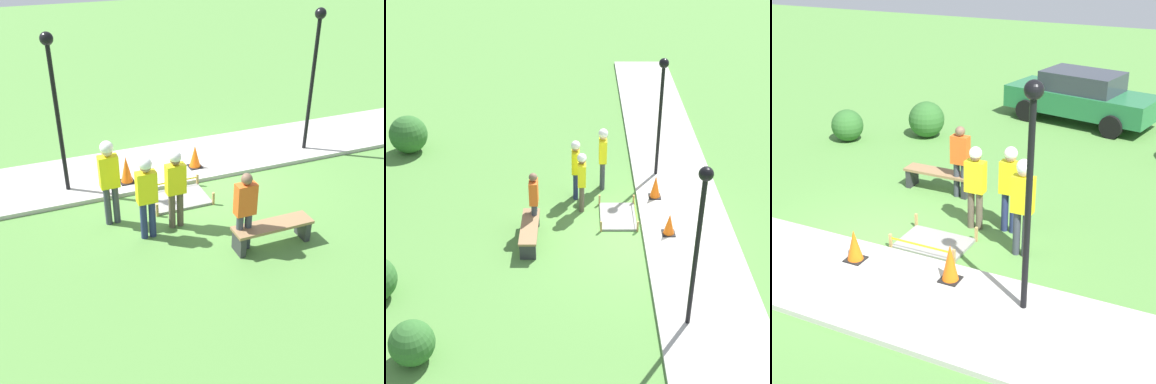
% 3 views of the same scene
% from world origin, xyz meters
% --- Properties ---
extents(ground_plane, '(60.00, 60.00, 0.00)m').
position_xyz_m(ground_plane, '(0.00, 0.00, 0.00)').
color(ground_plane, '#51843D').
extents(sidewalk, '(28.00, 2.38, 0.10)m').
position_xyz_m(sidewalk, '(0.00, -1.19, 0.05)').
color(sidewalk, '#ADAAA3').
rests_on(sidewalk, ground_plane).
extents(wet_concrete_patch, '(1.39, 1.01, 0.31)m').
position_xyz_m(wet_concrete_patch, '(0.98, 0.60, 0.04)').
color(wet_concrete_patch, gray).
rests_on(wet_concrete_patch, ground_plane).
extents(traffic_cone_near_patch, '(0.34, 0.34, 0.60)m').
position_xyz_m(traffic_cone_near_patch, '(0.06, -0.66, 0.39)').
color(traffic_cone_near_patch, black).
rests_on(traffic_cone_near_patch, sidewalk).
extents(traffic_cone_far_patch, '(0.34, 0.34, 0.68)m').
position_xyz_m(traffic_cone_far_patch, '(1.89, -0.51, 0.43)').
color(traffic_cone_far_patch, black).
rests_on(traffic_cone_far_patch, sidewalk).
extents(park_bench, '(1.64, 0.44, 0.49)m').
position_xyz_m(park_bench, '(-0.15, 2.91, 0.34)').
color(park_bench, '#2D2D33').
rests_on(park_bench, ground_plane).
extents(worker_supervisor, '(0.40, 0.26, 1.79)m').
position_xyz_m(worker_supervisor, '(2.05, 1.75, 1.07)').
color(worker_supervisor, navy).
rests_on(worker_supervisor, ground_plane).
extents(worker_assistant, '(0.40, 0.27, 1.90)m').
position_xyz_m(worker_assistant, '(2.60, 0.97, 1.15)').
color(worker_assistant, '#383D47').
rests_on(worker_assistant, ground_plane).
extents(worker_trainee, '(0.40, 0.25, 1.74)m').
position_xyz_m(worker_trainee, '(1.38, 1.58, 1.03)').
color(worker_trainee, brown).
rests_on(worker_trainee, ground_plane).
extents(bystander_in_orange_shirt, '(0.40, 0.22, 1.67)m').
position_xyz_m(bystander_in_orange_shirt, '(0.44, 2.82, 0.94)').
color(bystander_in_orange_shirt, '#383D47').
rests_on(bystander_in_orange_shirt, ground_plane).
extents(lamppost_near, '(0.28, 0.28, 3.61)m').
position_xyz_m(lamppost_near, '(3.28, -0.69, 2.49)').
color(lamppost_near, black).
rests_on(lamppost_near, sidewalk).
extents(parked_car_green, '(4.85, 2.62, 1.59)m').
position_xyz_m(parked_car_green, '(1.30, 9.54, 0.82)').
color(parked_car_green, '#236B3D').
rests_on(parked_car_green, ground_plane).
extents(shrub_rounded_near, '(1.04, 1.04, 1.04)m').
position_xyz_m(shrub_rounded_near, '(-2.32, 6.21, 0.52)').
color(shrub_rounded_near, '#2D6028').
rests_on(shrub_rounded_near, ground_plane).
extents(shrub_rounded_mid, '(0.91, 0.91, 0.91)m').
position_xyz_m(shrub_rounded_mid, '(-4.17, 4.91, 0.45)').
color(shrub_rounded_mid, '#2D6028').
rests_on(shrub_rounded_mid, ground_plane).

